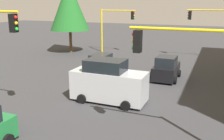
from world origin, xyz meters
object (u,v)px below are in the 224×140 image
delivery_van_silver (109,82)px  car_red (100,67)px  traffic_signal_near_left (192,65)px  tree_opposite_side (69,5)px  traffic_signal_far_right (115,22)px  car_black (166,69)px  traffic_signal_far_left (211,24)px

delivery_van_silver → car_red: 5.87m
traffic_signal_near_left → delivery_van_silver: (-4.00, -5.36, -2.53)m
tree_opposite_side → car_red: size_ratio=2.48×
traffic_signal_far_right → tree_opposite_side: 6.06m
traffic_signal_far_right → car_red: size_ratio=1.50×
delivery_van_silver → car_black: bearing=159.0°
car_black → tree_opposite_side: bearing=-118.7°
delivery_van_silver → car_black: size_ratio=1.33×
traffic_signal_far_right → delivery_van_silver: 17.27m
traffic_signal_far_left → car_red: (10.94, -8.36, -3.08)m
traffic_signal_far_left → traffic_signal_near_left: 20.00m
traffic_signal_near_left → tree_opposite_side: size_ratio=0.60×
traffic_signal_far_left → traffic_signal_near_left: bearing=-0.1°
traffic_signal_near_left → traffic_signal_far_left: bearing=179.9°
car_black → car_red: (1.41, -5.44, -0.00)m
traffic_signal_near_left → car_black: bearing=-164.6°
car_red → traffic_signal_far_right: bearing=-164.7°
traffic_signal_near_left → delivery_van_silver: traffic_signal_near_left is taller
tree_opposite_side → car_black: (7.54, 13.76, -5.04)m
traffic_signal_far_right → traffic_signal_near_left: bearing=29.5°
traffic_signal_far_left → car_red: 14.11m
traffic_signal_far_right → traffic_signal_near_left: traffic_signal_far_right is taller
traffic_signal_far_left → car_black: (9.54, -2.93, -3.08)m
tree_opposite_side → delivery_van_silver: 18.57m
tree_opposite_side → car_red: tree_opposite_side is taller
delivery_van_silver → car_black: (-6.46, 2.48, -0.39)m
traffic_signal_far_left → traffic_signal_far_right: size_ratio=1.03×
traffic_signal_near_left → car_red: traffic_signal_near_left is taller
traffic_signal_near_left → car_black: 11.24m
traffic_signal_far_right → traffic_signal_near_left: 22.98m
traffic_signal_near_left → tree_opposite_side: (-18.00, -16.65, 2.12)m
traffic_signal_far_left → delivery_van_silver: bearing=-18.7°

